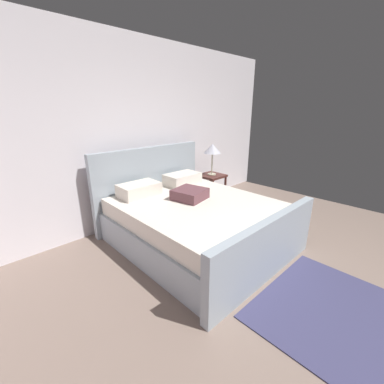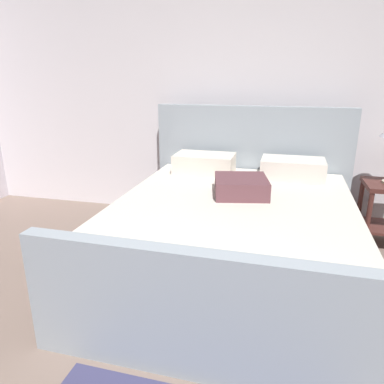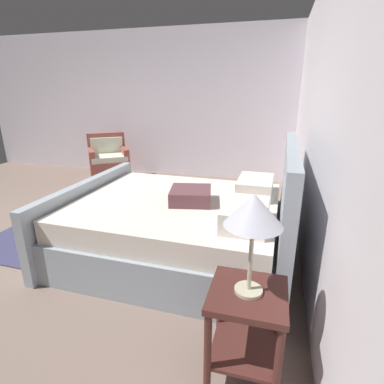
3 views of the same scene
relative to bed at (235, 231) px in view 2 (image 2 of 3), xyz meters
The scene contains 2 objects.
wall_back 1.67m from the bed, 90.52° to the left, with size 6.41×0.12×2.83m, color silver.
bed is the anchor object (origin of this frame).
Camera 2 is at (0.30, -0.46, 1.52)m, focal length 33.81 mm.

